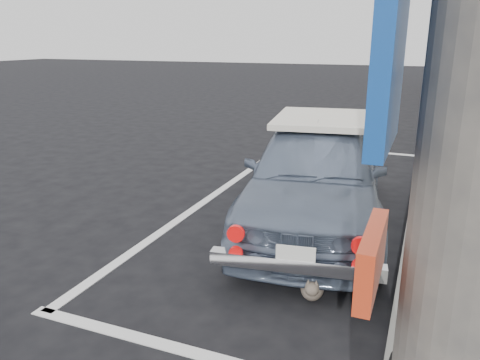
% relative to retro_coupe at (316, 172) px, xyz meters
% --- Properties ---
extents(ground, '(80.00, 80.00, 0.00)m').
position_rel_retro_coupe_xyz_m(ground, '(-0.72, -2.29, -0.67)').
color(ground, black).
rests_on(ground, ground).
extents(pline_rear, '(3.00, 0.12, 0.01)m').
position_rel_retro_coupe_xyz_m(pline_rear, '(-0.22, -2.79, -0.66)').
color(pline_rear, silver).
rests_on(pline_rear, ground).
extents(pline_front, '(3.00, 0.12, 0.01)m').
position_rel_retro_coupe_xyz_m(pline_front, '(-0.22, 4.21, -0.66)').
color(pline_front, silver).
rests_on(pline_front, ground).
extents(pline_side, '(0.12, 7.00, 0.01)m').
position_rel_retro_coupe_xyz_m(pline_side, '(-1.62, 0.71, -0.66)').
color(pline_side, silver).
rests_on(pline_side, ground).
extents(retro_coupe, '(2.11, 4.07, 1.32)m').
position_rel_retro_coupe_xyz_m(retro_coupe, '(0.00, 0.00, 0.00)').
color(retro_coupe, slate).
rests_on(retro_coupe, ground).
extents(cat, '(0.27, 0.47, 0.25)m').
position_rel_retro_coupe_xyz_m(cat, '(0.40, -1.72, -0.55)').
color(cat, '#65574D').
rests_on(cat, ground).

